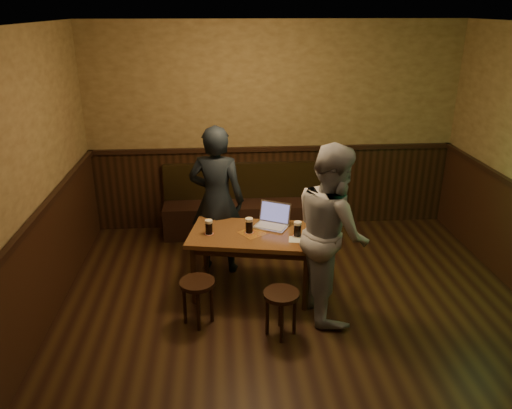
{
  "coord_description": "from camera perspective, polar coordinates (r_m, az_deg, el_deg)",
  "views": [
    {
      "loc": [
        -0.74,
        -3.61,
        2.95
      ],
      "look_at": [
        -0.39,
        1.07,
        1.07
      ],
      "focal_mm": 35.0,
      "sensor_mm": 36.0,
      "label": 1
    }
  ],
  "objects": [
    {
      "name": "stool_right",
      "position": [
        4.78,
        2.9,
        -10.96
      ],
      "size": [
        0.36,
        0.36,
        0.46
      ],
      "rotation": [
        0.0,
        0.0,
        -0.07
      ],
      "color": "black",
      "rests_on": "ground"
    },
    {
      "name": "person_suit",
      "position": [
        5.72,
        -4.51,
        0.46
      ],
      "size": [
        0.71,
        0.55,
        1.75
      ],
      "primitive_type": "imported",
      "rotation": [
        0.0,
        0.0,
        2.92
      ],
      "color": "black",
      "rests_on": "ground"
    },
    {
      "name": "laptop",
      "position": [
        5.45,
        1.92,
        -1.81
      ],
      "size": [
        0.44,
        0.41,
        0.25
      ],
      "rotation": [
        0.0,
        0.0,
        -0.48
      ],
      "color": "silver",
      "rests_on": "pub_table"
    },
    {
      "name": "pub_table",
      "position": [
        5.34,
        -0.4,
        -4.17
      ],
      "size": [
        1.44,
        0.99,
        0.71
      ],
      "rotation": [
        0.0,
        0.0,
        -0.19
      ],
      "color": "#562C18",
      "rests_on": "ground"
    },
    {
      "name": "pint_mid",
      "position": [
        5.27,
        -0.79,
        -2.4
      ],
      "size": [
        0.11,
        0.11,
        0.17
      ],
      "color": "maroon",
      "rests_on": "pub_table"
    },
    {
      "name": "room",
      "position": [
        4.28,
        6.04,
        -2.5
      ],
      "size": [
        5.04,
        6.04,
        2.84
      ],
      "color": "black",
      "rests_on": "ground"
    },
    {
      "name": "person_grey",
      "position": [
        4.94,
        8.65,
        -3.1
      ],
      "size": [
        0.77,
        0.93,
        1.78
      ],
      "primitive_type": "imported",
      "rotation": [
        0.0,
        0.0,
        1.68
      ],
      "color": "#98989D",
      "rests_on": "ground"
    },
    {
      "name": "stool_left",
      "position": [
        4.96,
        -6.71,
        -9.63
      ],
      "size": [
        0.36,
        0.36,
        0.47
      ],
      "rotation": [
        0.0,
        0.0,
        0.04
      ],
      "color": "black",
      "rests_on": "ground"
    },
    {
      "name": "bench",
      "position": [
        6.89,
        -1.3,
        -0.72
      ],
      "size": [
        2.2,
        0.5,
        0.95
      ],
      "color": "black",
      "rests_on": "ground"
    },
    {
      "name": "pint_right",
      "position": [
        5.21,
        4.77,
        -2.8
      ],
      "size": [
        0.11,
        0.11,
        0.16
      ],
      "color": "maroon",
      "rests_on": "pub_table"
    },
    {
      "name": "menu",
      "position": [
        5.16,
        5.01,
        -4.03
      ],
      "size": [
        0.24,
        0.19,
        0.0
      ],
      "primitive_type": "cube",
      "rotation": [
        0.0,
        0.0,
        -0.17
      ],
      "color": "silver",
      "rests_on": "pub_table"
    },
    {
      "name": "pint_left",
      "position": [
        5.26,
        -5.4,
        -2.57
      ],
      "size": [
        0.1,
        0.1,
        0.16
      ],
      "color": "maroon",
      "rests_on": "pub_table"
    }
  ]
}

